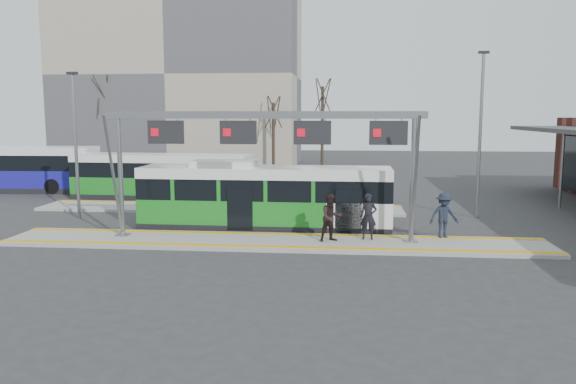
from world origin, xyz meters
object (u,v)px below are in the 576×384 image
at_px(passenger_b, 331,218).
at_px(passenger_c, 444,215).
at_px(hero_bus, 264,198).
at_px(gantry, 266,138).
at_px(passenger_a, 368,217).

distance_m(passenger_b, passenger_c, 4.73).
bearing_deg(passenger_b, hero_bus, 110.41).
bearing_deg(hero_bus, passenger_b, -42.86).
height_order(gantry, passenger_b, gantry).
bearing_deg(passenger_b, passenger_c, -13.27).
xyz_separation_m(passenger_a, passenger_b, (-1.50, -0.50, 0.03)).
relative_size(hero_bus, passenger_b, 5.94).
height_order(gantry, hero_bus, gantry).
relative_size(hero_bus, passenger_c, 6.06).
xyz_separation_m(gantry, passenger_b, (2.64, -0.19, -3.19)).
distance_m(gantry, passenger_a, 5.25).
bearing_deg(gantry, passenger_a, 4.32).
xyz_separation_m(passenger_b, passenger_c, (4.61, 1.04, -0.02)).
xyz_separation_m(hero_bus, passenger_c, (7.73, -1.94, -0.34)).
bearing_deg(passenger_c, passenger_b, 179.85).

